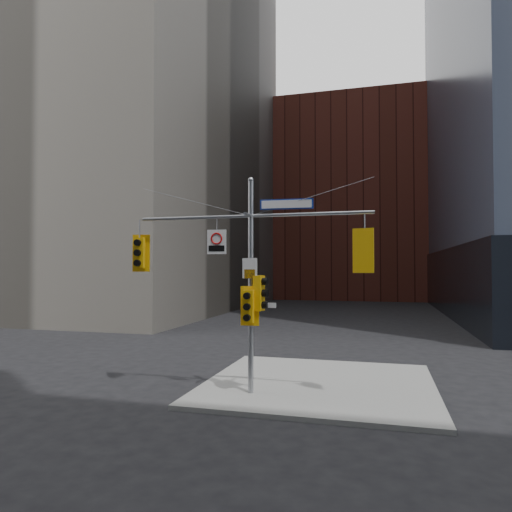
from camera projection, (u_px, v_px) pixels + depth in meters
The scene contains 13 objects.
ground at pixel (232, 416), 13.10m from camera, with size 160.00×160.00×0.00m, color black.
sidewalk_corner at pixel (319, 384), 16.43m from camera, with size 8.00×8.00×0.15m, color gray.
brick_midrise at pixel (352, 205), 69.41m from camera, with size 26.00×20.00×28.00m, color maroon.
signal_assembly at pixel (251, 263), 15.14m from camera, with size 8.00×0.80×7.30m.
traffic_light_west_arm at pixel (139, 253), 16.26m from camera, with size 0.64×0.56×1.34m.
traffic_light_east_arm at pixel (365, 251), 14.18m from camera, with size 0.65×0.60×1.38m.
traffic_light_pole_side at pixel (260, 293), 15.03m from camera, with size 0.49×0.41×1.16m.
traffic_light_pole_front at pixel (248, 306), 14.85m from camera, with size 0.62×0.49×1.30m.
street_sign_blade at pixel (286, 204), 14.88m from camera, with size 1.75×0.16×0.34m.
regulatory_sign_arm at pixel (217, 241), 15.46m from camera, with size 0.66×0.10×0.83m.
regulatory_sign_pole at pixel (250, 269), 15.03m from camera, with size 0.51×0.09×0.67m.
street_blade_ew at pixel (264, 305), 14.99m from camera, with size 0.84×0.11×0.17m.
street_blade_ns at pixel (254, 309), 15.54m from camera, with size 0.04×0.83×0.16m.
Camera 1 is at (4.16, -12.57, 4.24)m, focal length 32.00 mm.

